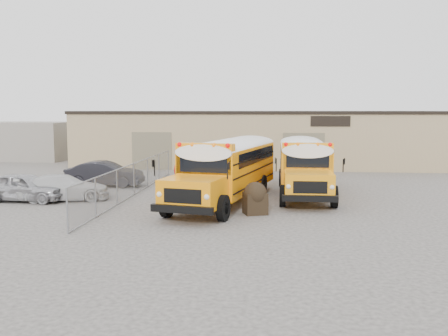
# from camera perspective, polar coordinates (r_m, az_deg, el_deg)

# --- Properties ---
(ground) EXTENTS (120.00, 120.00, 0.00)m
(ground) POSITION_cam_1_polar(r_m,az_deg,el_deg) (24.45, 1.46, -4.52)
(ground) COLOR #423F3D
(ground) RESTS_ON ground
(warehouse) EXTENTS (30.20, 10.20, 4.67)m
(warehouse) POSITION_cam_1_polar(r_m,az_deg,el_deg) (44.02, 3.52, 3.53)
(warehouse) COLOR tan
(warehouse) RESTS_ON ground
(chainlink_fence) EXTENTS (0.07, 18.07, 1.81)m
(chainlink_fence) POSITION_cam_1_polar(r_m,az_deg,el_deg) (28.31, -10.25, -1.25)
(chainlink_fence) COLOR gray
(chainlink_fence) RESTS_ON ground
(distant_building_left) EXTENTS (8.00, 6.00, 3.60)m
(distant_building_left) POSITION_cam_1_polar(r_m,az_deg,el_deg) (51.84, -21.50, 2.91)
(distant_building_left) COLOR gray
(distant_building_left) RESTS_ON ground
(school_bus_left) EXTENTS (5.00, 11.51, 3.28)m
(school_bus_left) POSITION_cam_1_polar(r_m,az_deg,el_deg) (32.37, 4.03, 1.58)
(school_bus_left) COLOR orange
(school_bus_left) RESTS_ON ground
(school_bus_right) EXTENTS (2.80, 10.66, 3.12)m
(school_bus_right) POSITION_cam_1_polar(r_m,az_deg,el_deg) (35.35, 8.57, 1.79)
(school_bus_right) COLOR #FF9C13
(school_bus_right) RESTS_ON ground
(tarp_bundle) EXTENTS (1.23, 1.17, 1.48)m
(tarp_bundle) POSITION_cam_1_polar(r_m,az_deg,el_deg) (22.80, 3.59, -3.40)
(tarp_bundle) COLOR black
(tarp_bundle) RESTS_ON ground
(car_silver) EXTENTS (4.55, 2.06, 1.52)m
(car_silver) POSITION_cam_1_polar(r_m,az_deg,el_deg) (27.94, -21.83, -2.02)
(car_silver) COLOR #B0B0B5
(car_silver) RESTS_ON ground
(car_white) EXTENTS (5.02, 3.10, 1.36)m
(car_white) POSITION_cam_1_polar(r_m,az_deg,el_deg) (27.57, -17.82, -2.14)
(car_white) COLOR silver
(car_white) RESTS_ON ground
(car_dark) EXTENTS (4.75, 1.70, 1.56)m
(car_dark) POSITION_cam_1_polar(r_m,az_deg,el_deg) (31.99, -13.46, -0.65)
(car_dark) COLOR black
(car_dark) RESTS_ON ground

